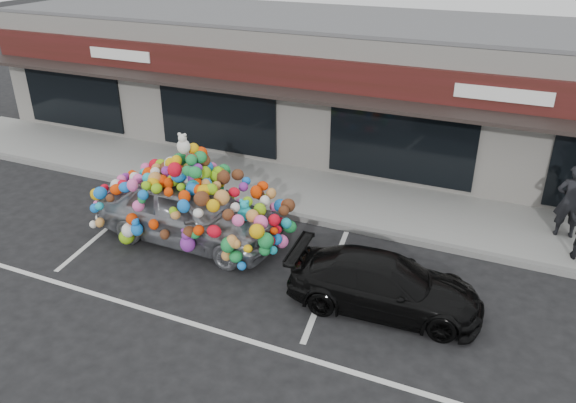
% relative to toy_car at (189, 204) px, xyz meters
% --- Properties ---
extents(ground, '(90.00, 90.00, 0.00)m').
position_rel_toy_car_xyz_m(ground, '(0.90, -0.50, -0.97)').
color(ground, black).
rests_on(ground, ground).
extents(shop_building, '(24.00, 7.20, 4.31)m').
position_rel_toy_car_xyz_m(shop_building, '(0.91, 7.94, 1.20)').
color(shop_building, silver).
rests_on(shop_building, ground).
extents(sidewalk, '(26.00, 3.00, 0.15)m').
position_rel_toy_car_xyz_m(sidewalk, '(0.90, 3.50, -0.89)').
color(sidewalk, gray).
rests_on(sidewalk, ground).
extents(kerb, '(26.00, 0.18, 0.16)m').
position_rel_toy_car_xyz_m(kerb, '(0.90, 2.00, -0.89)').
color(kerb, slate).
rests_on(kerb, ground).
extents(parking_stripe_left, '(0.73, 4.37, 0.01)m').
position_rel_toy_car_xyz_m(parking_stripe_left, '(-2.30, -0.30, -0.96)').
color(parking_stripe_left, silver).
rests_on(parking_stripe_left, ground).
extents(parking_stripe_mid, '(0.73, 4.37, 0.01)m').
position_rel_toy_car_xyz_m(parking_stripe_mid, '(3.70, -0.30, -0.96)').
color(parking_stripe_mid, silver).
rests_on(parking_stripe_mid, ground).
extents(lane_line, '(14.00, 0.12, 0.01)m').
position_rel_toy_car_xyz_m(lane_line, '(2.90, -2.80, -0.96)').
color(lane_line, silver).
rests_on(lane_line, ground).
extents(toy_car, '(3.31, 4.93, 2.86)m').
position_rel_toy_car_xyz_m(toy_car, '(0.00, 0.00, 0.00)').
color(toy_car, '#B4B9C0').
rests_on(toy_car, ground).
extents(black_sedan, '(1.85, 3.97, 1.12)m').
position_rel_toy_car_xyz_m(black_sedan, '(5.06, -0.78, -0.41)').
color(black_sedan, black).
rests_on(black_sedan, ground).
extents(pedestrian_a, '(0.73, 0.53, 1.85)m').
position_rel_toy_car_xyz_m(pedestrian_a, '(8.36, 3.64, 0.11)').
color(pedestrian_a, '#232429').
rests_on(pedestrian_a, sidewalk).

